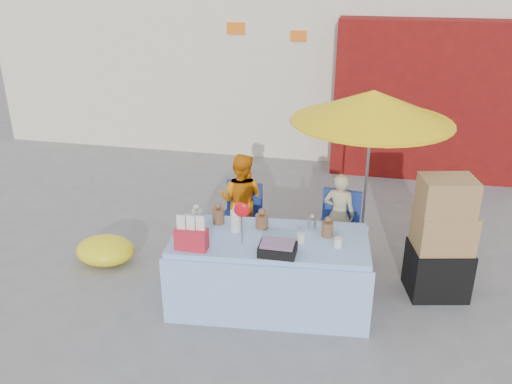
% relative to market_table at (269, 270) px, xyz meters
% --- Properties ---
extents(ground, '(80.00, 80.00, 0.00)m').
position_rel_market_table_xyz_m(ground, '(-0.27, 0.11, -0.41)').
color(ground, slate).
rests_on(ground, ground).
extents(market_table, '(2.18, 1.16, 1.27)m').
position_rel_market_table_xyz_m(market_table, '(0.00, 0.00, 0.00)').
color(market_table, '#99B6F5').
rests_on(market_table, ground).
extents(chair_left, '(0.53, 0.52, 0.85)m').
position_rel_market_table_xyz_m(chair_left, '(-0.60, 1.13, -0.16)').
color(chair_left, navy).
rests_on(chair_left, ground).
extents(chair_right, '(0.53, 0.52, 0.85)m').
position_rel_market_table_xyz_m(chair_right, '(0.65, 1.13, -0.16)').
color(chair_right, navy).
rests_on(chair_right, ground).
extents(vendor_orange, '(0.66, 0.54, 1.25)m').
position_rel_market_table_xyz_m(vendor_orange, '(-0.60, 1.26, 0.21)').
color(vendor_orange, orange).
rests_on(vendor_orange, ground).
extents(vendor_beige, '(0.42, 0.31, 1.08)m').
position_rel_market_table_xyz_m(vendor_beige, '(0.65, 1.26, 0.13)').
color(vendor_beige, '#C2B589').
rests_on(vendor_beige, ground).
extents(umbrella, '(1.90, 1.90, 2.09)m').
position_rel_market_table_xyz_m(umbrella, '(0.95, 1.41, 1.48)').
color(umbrella, gray).
rests_on(umbrella, ground).
extents(box_stack, '(0.73, 0.64, 1.40)m').
position_rel_market_table_xyz_m(box_stack, '(1.80, 0.59, 0.23)').
color(box_stack, black).
rests_on(box_stack, ground).
extents(tarp_bundle, '(0.87, 0.77, 0.33)m').
position_rel_market_table_xyz_m(tarp_bundle, '(-2.13, 0.43, -0.25)').
color(tarp_bundle, yellow).
rests_on(tarp_bundle, ground).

